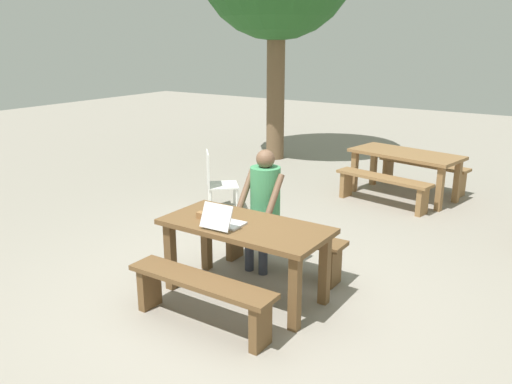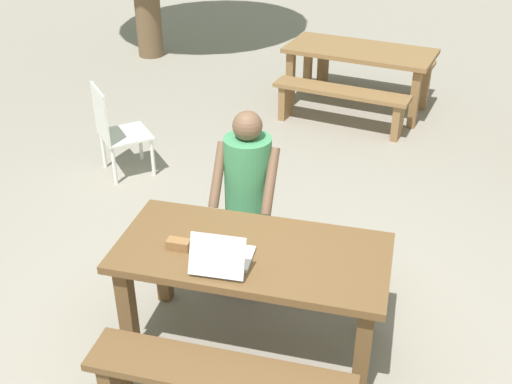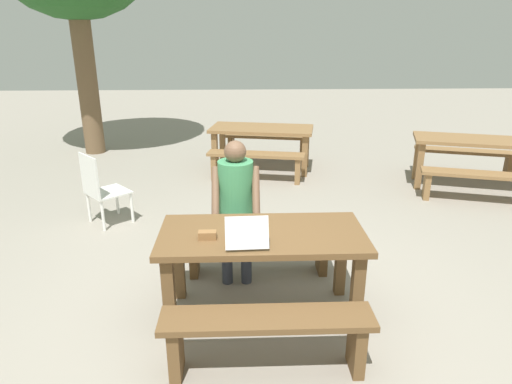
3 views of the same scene
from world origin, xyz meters
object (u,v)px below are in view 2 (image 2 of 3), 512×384
object	(u,v)px
picnic_table_front	(252,266)
picnic_table_mid	(360,58)
plastic_chair	(116,130)
person_seated	(247,187)
laptop	(222,256)
small_pouch	(179,244)

from	to	relation	value
picnic_table_front	picnic_table_mid	world-z (taller)	picnic_table_front
picnic_table_front	plastic_chair	world-z (taller)	plastic_chair
picnic_table_front	person_seated	bearing A→B (deg)	107.71
laptop	small_pouch	world-z (taller)	laptop
picnic_table_front	person_seated	size ratio (longest dim) A/B	1.22
small_pouch	picnic_table_front	bearing A→B (deg)	13.28
laptop	person_seated	size ratio (longest dim) A/B	0.27
plastic_chair	picnic_table_mid	bearing A→B (deg)	-84.06
plastic_chair	laptop	bearing A→B (deg)	177.38
small_pouch	plastic_chair	xyz separation A→B (m)	(-1.42, 2.04, -0.32)
picnic_table_front	laptop	distance (m)	0.29
picnic_table_mid	small_pouch	bearing A→B (deg)	-87.54
person_seated	picnic_table_mid	distance (m)	3.55
person_seated	plastic_chair	bearing A→B (deg)	141.96
laptop	picnic_table_mid	world-z (taller)	laptop
picnic_table_front	laptop	size ratio (longest dim) A/B	4.58
plastic_chair	picnic_table_mid	world-z (taller)	plastic_chair
picnic_table_front	plastic_chair	distance (m)	2.69
plastic_chair	person_seated	bearing A→B (deg)	-169.64
picnic_table_front	small_pouch	distance (m)	0.46
picnic_table_front	picnic_table_mid	distance (m)	4.19
small_pouch	picnic_table_mid	world-z (taller)	small_pouch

